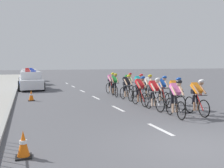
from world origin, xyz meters
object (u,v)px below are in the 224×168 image
object	(u,v)px
police_car_third	(29,75)
cyclist_lead	(176,98)
cyclist_ninth	(115,84)
police_car_nearest	(31,81)
cyclist_seventh	(127,87)
cyclist_fifth	(140,90)
cyclist_sixth	(162,90)
cyclist_second	(197,97)
cyclist_tenth	(139,86)
cyclist_eleventh	(111,83)
cyclist_third	(154,93)
cyclist_fourth	(175,93)
traffic_cone_near	(23,144)
traffic_cone_mid	(31,95)
cyclist_twelfth	(128,84)
police_car_second	(30,78)
cyclist_eighth	(148,87)

from	to	relation	value
police_car_third	cyclist_lead	bearing A→B (deg)	-77.55
cyclist_ninth	police_car_nearest	distance (m)	8.20
cyclist_ninth	cyclist_seventh	bearing A→B (deg)	-87.41
cyclist_fifth	cyclist_sixth	distance (m)	1.27
cyclist_second	cyclist_sixth	world-z (taller)	same
cyclist_ninth	cyclist_tenth	bearing A→B (deg)	-48.14
cyclist_eleventh	cyclist_fifth	bearing A→B (deg)	-91.73
cyclist_fifth	police_car_nearest	xyz separation A→B (m)	(-5.14, 10.23, -0.11)
cyclist_third	cyclist_fifth	bearing A→B (deg)	92.08
cyclist_fourth	traffic_cone_near	world-z (taller)	cyclist_fourth
traffic_cone_mid	cyclist_seventh	bearing A→B (deg)	-16.97
cyclist_fifth	traffic_cone_near	bearing A→B (deg)	-135.09
cyclist_eleventh	traffic_cone_mid	world-z (taller)	cyclist_eleventh
cyclist_second	cyclist_third	size ratio (longest dim) A/B	1.00
cyclist_tenth	police_car_third	distance (m)	19.36
cyclist_fifth	cyclist_ninth	distance (m)	3.83
cyclist_eleventh	traffic_cone_mid	xyz separation A→B (m)	(-5.39, -1.51, -0.48)
cyclist_ninth	cyclist_twelfth	bearing A→B (deg)	17.46
cyclist_fifth	cyclist_sixth	world-z (taller)	same
cyclist_second	cyclist_fifth	bearing A→B (deg)	112.69
cyclist_third	police_car_third	xyz separation A→B (m)	(-5.19, 22.27, -0.11)
traffic_cone_mid	cyclist_sixth	bearing A→B (deg)	-28.72
cyclist_lead	cyclist_third	distance (m)	1.61
police_car_second	cyclist_eighth	bearing A→B (deg)	-65.64
traffic_cone_near	cyclist_seventh	bearing A→B (deg)	52.96
cyclist_eleventh	police_car_third	world-z (taller)	police_car_third
cyclist_seventh	cyclist_tenth	size ratio (longest dim) A/B	1.00
cyclist_eleventh	traffic_cone_near	distance (m)	12.10
cyclist_third	cyclist_seventh	world-z (taller)	same
traffic_cone_near	police_car_nearest	bearing A→B (deg)	88.34
cyclist_ninth	police_car_second	distance (m)	12.92
police_car_nearest	traffic_cone_mid	distance (m)	6.70
cyclist_third	cyclist_sixth	distance (m)	1.84
cyclist_sixth	traffic_cone_near	bearing A→B (deg)	-141.05
cyclist_third	cyclist_tenth	bearing A→B (deg)	74.75
traffic_cone_near	traffic_cone_mid	distance (m)	9.13
cyclist_tenth	police_car_nearest	xyz separation A→B (m)	(-6.27, 7.69, -0.11)
cyclist_third	cyclist_eleventh	size ratio (longest dim) A/B	1.00
cyclist_fourth	cyclist_ninth	distance (m)	5.43
cyclist_ninth	cyclist_tenth	xyz separation A→B (m)	(1.15, -1.28, 0.00)
cyclist_fifth	cyclist_sixth	bearing A→B (deg)	-1.21
cyclist_second	cyclist_ninth	distance (m)	6.87
cyclist_tenth	traffic_cone_near	bearing A→B (deg)	-129.62
cyclist_second	cyclist_ninth	xyz separation A→B (m)	(-1.25, 6.76, 0.00)
cyclist_eighth	cyclist_tenth	world-z (taller)	same
cyclist_second	traffic_cone_near	distance (m)	7.34
police_car_second	police_car_third	distance (m)	5.17
cyclist_tenth	traffic_cone_mid	xyz separation A→B (m)	(-6.37, 1.00, -0.48)
cyclist_eighth	cyclist_twelfth	world-z (taller)	same
cyclist_tenth	cyclist_twelfth	bearing A→B (deg)	90.49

